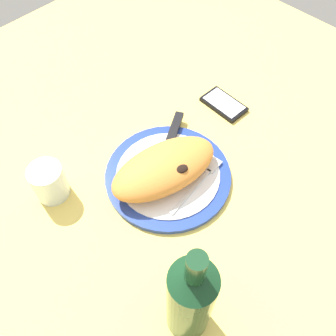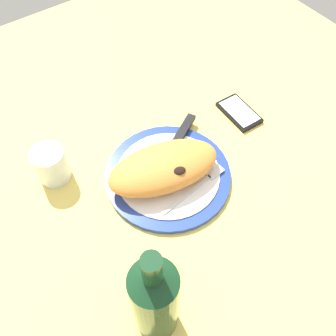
# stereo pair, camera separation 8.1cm
# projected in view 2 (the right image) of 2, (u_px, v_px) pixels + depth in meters

# --- Properties ---
(ground_plane) EXTENTS (1.50, 1.50, 0.03)m
(ground_plane) POSITION_uv_depth(u_px,v_px,m) (168.00, 181.00, 0.85)
(ground_plane) COLOR #EACC60
(plate) EXTENTS (0.28, 0.28, 0.02)m
(plate) POSITION_uv_depth(u_px,v_px,m) (168.00, 175.00, 0.83)
(plate) COLOR #233D99
(plate) RESTS_ON ground_plane
(calzone) EXTENTS (0.26, 0.18, 0.06)m
(calzone) POSITION_uv_depth(u_px,v_px,m) (164.00, 169.00, 0.79)
(calzone) COLOR orange
(calzone) RESTS_ON plate
(fork) EXTENTS (0.18, 0.03, 0.00)m
(fork) POSITION_uv_depth(u_px,v_px,m) (198.00, 185.00, 0.80)
(fork) COLOR silver
(fork) RESTS_ON plate
(knife) EXTENTS (0.21, 0.13, 0.01)m
(knife) POSITION_uv_depth(u_px,v_px,m) (178.00, 139.00, 0.87)
(knife) COLOR silver
(knife) RESTS_ON plate
(smartphone) EXTENTS (0.07, 0.11, 0.01)m
(smartphone) POSITION_uv_depth(u_px,v_px,m) (239.00, 112.00, 0.94)
(smartphone) COLOR black
(smartphone) RESTS_ON ground_plane
(water_glass) EXTENTS (0.07, 0.07, 0.08)m
(water_glass) POSITION_uv_depth(u_px,v_px,m) (52.00, 166.00, 0.81)
(water_glass) COLOR silver
(water_glass) RESTS_ON ground_plane
(wine_bottle) EXTENTS (0.07, 0.07, 0.29)m
(wine_bottle) POSITION_uv_depth(u_px,v_px,m) (155.00, 301.00, 0.57)
(wine_bottle) COLOR #14381E
(wine_bottle) RESTS_ON ground_plane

